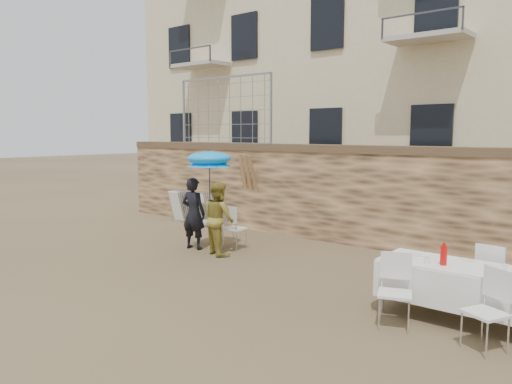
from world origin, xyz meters
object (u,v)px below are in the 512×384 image
Objects in this scene: banquet_table at (462,268)px; chair_stack_left at (186,204)px; couple_chair_right at (235,227)px; soda_bottle at (444,255)px; woman_dress at (219,218)px; chair_stack_right at (209,207)px; table_chair_back at (493,276)px; couple_chair_left at (211,223)px; table_chair_front_left at (395,292)px; table_chair_front_right at (486,311)px; man_suit at (194,213)px; umbrella at (209,162)px.

chair_stack_left is (-8.62, 3.06, -0.27)m from banquet_table.
couple_chair_right is 5.15m from soda_bottle.
chair_stack_right is at bearing -20.74° from woman_dress.
woman_dress is 1.58× the size of table_chair_back.
woman_dress reaches higher than couple_chair_left.
table_chair_front_left is 1.00× the size of table_chair_front_right.
couple_chair_left is 1.04× the size of chair_stack_left.
chair_stack_right is (-2.58, 1.82, -0.02)m from couple_chair_right.
table_chair_front_left is at bearing -128.66° from banquet_table.
table_chair_front_right is (1.10, 0.00, 0.00)m from table_chair_front_left.
man_suit is 0.94m from couple_chair_right.
chair_stack_right is at bearing -37.78° from couple_chair_right.
couple_chair_left is 3.69× the size of soda_bottle.
table_chair_front_right is at bearing -24.88° from chair_stack_right.
umbrella is 5.28m from table_chair_front_left.
chair_stack_left is (-8.82, 2.26, -0.02)m from table_chair_back.
umbrella reaches higher than couple_chair_right.
man_suit is 1.62× the size of couple_chair_left.
chair_stack_right is at bearing 158.37° from banquet_table.
couple_chair_right is (0.30, 0.45, -1.43)m from umbrella.
umbrella reaches higher than banquet_table.
umbrella reaches higher than soda_bottle.
woman_dress is 0.72× the size of banquet_table.
woman_dress is 5.29m from table_chair_back.
couple_chair_left is at bearing 166.11° from soda_bottle.
umbrella is at bearing 140.36° from table_chair_front_left.
couple_chair_left is 5.60m from table_chair_front_left.
chair_stack_right is (0.90, 0.00, 0.00)m from chair_stack_left.
chair_stack_left is (-2.78, 1.82, -0.02)m from couple_chair_left.
soda_bottle reaches higher than table_chair_back.
chair_stack_left and chair_stack_right have the same top height.
banquet_table is at bearing 36.87° from soda_bottle.
table_chair_front_left is at bearing -28.16° from chair_stack_right.
umbrella reaches higher than chair_stack_left.
soda_bottle is at bearing -143.13° from banquet_table.
table_chair_front_right is at bearing 153.98° from couple_chair_left.
banquet_table is at bearing 163.76° from couple_chair_right.
umbrella reaches higher than table_chair_front_right.
chair_stack_right is (-2.63, 2.37, -0.30)m from woman_dress.
table_chair_back is (5.64, 0.01, -1.43)m from umbrella.
table_chair_front_left reaches higher than banquet_table.
soda_bottle is at bearing -20.88° from chair_stack_left.
umbrella is 6.30m from table_chair_front_right.
table_chair_front_right is at bearing 106.24° from table_chair_back.
man_suit is at bearing -166.35° from table_chair_front_right.
man_suit reaches higher than woman_dress.
umbrella is 7.81× the size of soda_bottle.
man_suit is 1.69× the size of chair_stack_left.
couple_chair_left is 1.00× the size of table_chair_back.
woman_dress is at bearing 169.05° from man_suit.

